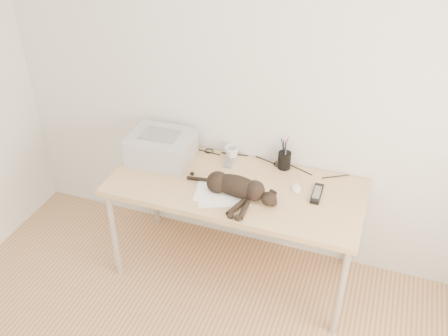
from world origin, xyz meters
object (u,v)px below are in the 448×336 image
at_px(mug, 232,153).
at_px(mouse, 296,187).
at_px(cat, 234,187).
at_px(desk, 240,194).
at_px(printer, 161,147).
at_px(pen_cup, 284,160).

xyz_separation_m(mug, mouse, (0.49, -0.20, -0.03)).
bearing_deg(cat, mug, 117.60).
height_order(cat, mouse, cat).
bearing_deg(mouse, desk, 157.30).
bearing_deg(printer, cat, -20.83).
distance_m(printer, mouse, 0.94).
relative_size(pen_cup, mouse, 2.16).
bearing_deg(printer, mouse, -2.39).
bearing_deg(printer, pen_cup, 11.89).
distance_m(printer, mug, 0.47).
relative_size(cat, pen_cup, 2.82).
bearing_deg(pen_cup, mug, -178.42).
distance_m(cat, mug, 0.41).
distance_m(pen_cup, mouse, 0.25).
xyz_separation_m(desk, mug, (-0.12, 0.19, 0.18)).
xyz_separation_m(printer, mug, (0.44, 0.16, -0.05)).
height_order(mug, pen_cup, pen_cup).
relative_size(mug, pen_cup, 0.44).
bearing_deg(desk, cat, -82.60).
bearing_deg(desk, mug, 122.52).
distance_m(desk, printer, 0.61).
distance_m(cat, pen_cup, 0.45).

